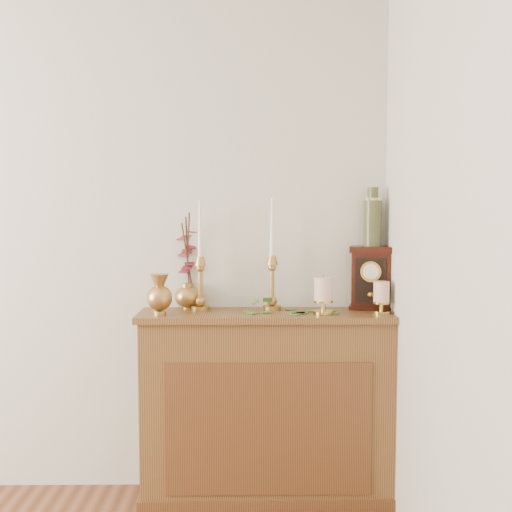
{
  "coord_description": "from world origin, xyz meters",
  "views": [
    {
      "loc": [
        1.32,
        -0.76,
        1.42
      ],
      "look_at": [
        1.35,
        2.05,
        1.21
      ],
      "focal_mm": 42.0,
      "sensor_mm": 36.0,
      "label": 1
    }
  ],
  "objects_px": {
    "candlestick_center": "(272,274)",
    "mantel_clock": "(372,278)",
    "ceramic_vase": "(372,220)",
    "ginger_jar": "(187,265)",
    "bud_vase": "(160,295)",
    "candlestick_left": "(200,275)"
  },
  "relations": [
    {
      "from": "bud_vase",
      "to": "mantel_clock",
      "type": "xyz_separation_m",
      "value": [
        1.03,
        0.17,
        0.06
      ]
    },
    {
      "from": "ginger_jar",
      "to": "bud_vase",
      "type": "bearing_deg",
      "value": -116.14
    },
    {
      "from": "candlestick_center",
      "to": "mantel_clock",
      "type": "xyz_separation_m",
      "value": [
        0.5,
        0.04,
        -0.03
      ]
    },
    {
      "from": "candlestick_left",
      "to": "mantel_clock",
      "type": "bearing_deg",
      "value": 2.52
    },
    {
      "from": "candlestick_center",
      "to": "ceramic_vase",
      "type": "height_order",
      "value": "ceramic_vase"
    },
    {
      "from": "bud_vase",
      "to": "mantel_clock",
      "type": "bearing_deg",
      "value": 9.27
    },
    {
      "from": "bud_vase",
      "to": "ginger_jar",
      "type": "bearing_deg",
      "value": 63.86
    },
    {
      "from": "bud_vase",
      "to": "ginger_jar",
      "type": "relative_size",
      "value": 0.4
    },
    {
      "from": "candlestick_left",
      "to": "ceramic_vase",
      "type": "relative_size",
      "value": 1.87
    },
    {
      "from": "candlestick_center",
      "to": "ceramic_vase",
      "type": "relative_size",
      "value": 1.9
    },
    {
      "from": "candlestick_center",
      "to": "mantel_clock",
      "type": "distance_m",
      "value": 0.5
    },
    {
      "from": "candlestick_center",
      "to": "mantel_clock",
      "type": "height_order",
      "value": "candlestick_center"
    },
    {
      "from": "bud_vase",
      "to": "ceramic_vase",
      "type": "height_order",
      "value": "ceramic_vase"
    },
    {
      "from": "mantel_clock",
      "to": "ceramic_vase",
      "type": "bearing_deg",
      "value": 90.0
    },
    {
      "from": "candlestick_left",
      "to": "bud_vase",
      "type": "relative_size",
      "value": 2.8
    },
    {
      "from": "candlestick_left",
      "to": "bud_vase",
      "type": "height_order",
      "value": "candlestick_left"
    },
    {
      "from": "bud_vase",
      "to": "candlestick_left",
      "type": "bearing_deg",
      "value": 35.83
    },
    {
      "from": "candlestick_center",
      "to": "ginger_jar",
      "type": "xyz_separation_m",
      "value": [
        -0.42,
        0.09,
        0.04
      ]
    },
    {
      "from": "ginger_jar",
      "to": "mantel_clock",
      "type": "distance_m",
      "value": 0.92
    },
    {
      "from": "mantel_clock",
      "to": "ceramic_vase",
      "type": "xyz_separation_m",
      "value": [
        0.0,
        0.0,
        0.29
      ]
    },
    {
      "from": "ginger_jar",
      "to": "ceramic_vase",
      "type": "distance_m",
      "value": 0.95
    },
    {
      "from": "candlestick_left",
      "to": "ginger_jar",
      "type": "relative_size",
      "value": 1.13
    }
  ]
}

